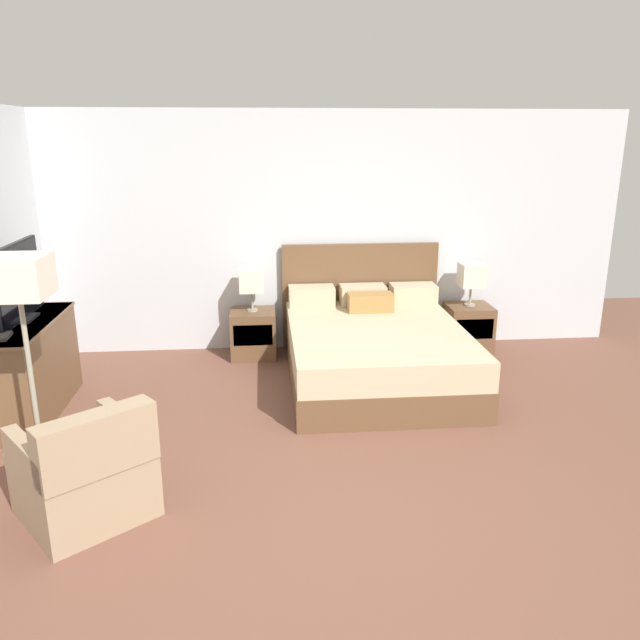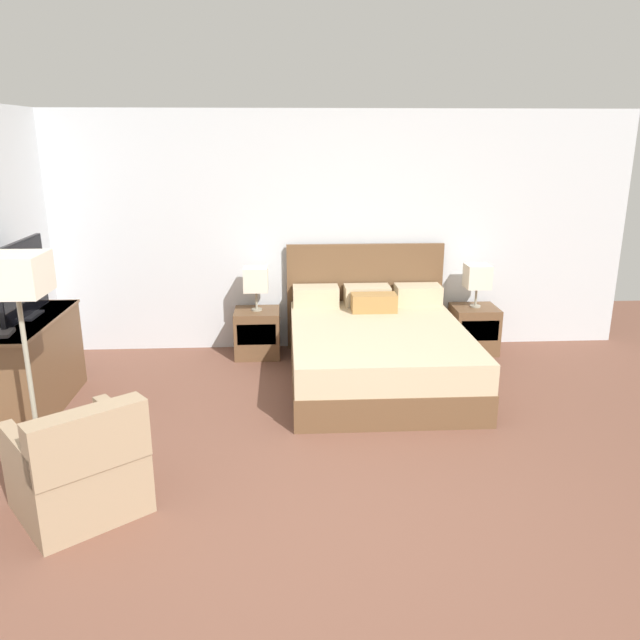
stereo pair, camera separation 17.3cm
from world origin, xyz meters
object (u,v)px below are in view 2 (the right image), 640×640
Objects in this scene: nightstand_right at (474,329)px; floor_lamp at (17,289)px; bed at (377,349)px; table_lamp_right at (477,277)px; armchair_by_window at (80,470)px; nightstand_left at (257,333)px; table_lamp_left at (256,280)px; tv at (23,281)px; dresser at (29,364)px.

nightstand_right is 0.32× the size of floor_lamp.
bed reaches higher than table_lamp_right.
table_lamp_right reaches higher than armchair_by_window.
nightstand_right is 0.57m from table_lamp_right.
table_lamp_left is at bearing 90.00° from nightstand_left.
nightstand_left is 0.55× the size of tv.
table_lamp_left is at bearing 180.00° from table_lamp_right.
nightstand_left is at bearing -179.96° from table_lamp_right.
table_lamp_left reaches higher than nightstand_right.
table_lamp_right is 4.37m from armchair_by_window.
table_lamp_right reaches higher than nightstand_right.
nightstand_right is 0.51× the size of armchair_by_window.
nightstand_left is at bearing 59.73° from floor_lamp.
table_lamp_left is (-0.00, 0.00, 0.57)m from nightstand_left.
floor_lamp reaches higher than table_lamp_right.
tv reaches higher than dresser.
bed is 1.47m from table_lamp_left.
armchair_by_window is (0.88, -1.56, -0.13)m from dresser.
table_lamp_left is at bearing 34.32° from dresser.
floor_lamp is (-3.70, -2.37, 0.49)m from table_lamp_right.
nightstand_right is at bearing 16.84° from dresser.
table_lamp_right is at bearing 0.04° from nightstand_left.
armchair_by_window is (-3.29, -2.83, -0.54)m from table_lamp_right.
bed is 2.32× the size of tv.
dresser is 1.80m from armchair_by_window.
bed is 3.19m from floor_lamp.
nightstand_left and nightstand_right have the same top height.
floor_lamp is at bearing -120.26° from table_lamp_left.
table_lamp_right is at bearing 32.68° from floor_lamp.
table_lamp_right is 0.50× the size of tv.
armchair_by_window is at bearing -108.96° from nightstand_left.
dresser is at bearing 119.35° from armchair_by_window.
tv is at bearing -147.62° from table_lamp_left.
table_lamp_right reaches higher than nightstand_left.
armchair_by_window is 0.62× the size of floor_lamp.
table_lamp_right is at bearing 32.73° from bed.
nightstand_left is 2.99m from armchair_by_window.
tv is at bearing 117.91° from armchair_by_window.
bed is 1.36× the size of floor_lamp.
bed reaches higher than nightstand_left.
floor_lamp is (0.46, -1.20, 0.21)m from tv.
dresser is (-1.85, -1.26, 0.16)m from nightstand_left.
dresser is 1.43× the size of tv.
bed is at bearing -32.71° from table_lamp_left.
floor_lamp is at bearing -120.27° from nightstand_left.
floor_lamp reaches higher than armchair_by_window.
tv reaches higher than armchair_by_window.
tv is 0.94× the size of armchair_by_window.
floor_lamp reaches higher than table_lamp_left.
floor_lamp is (-3.70, -2.37, 1.07)m from nightstand_right.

